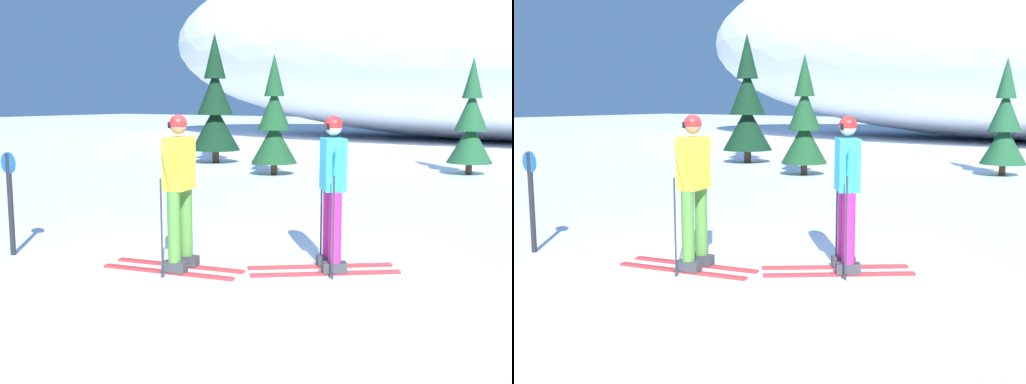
% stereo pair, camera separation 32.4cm
% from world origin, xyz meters
% --- Properties ---
extents(ground_plane, '(120.00, 120.00, 0.00)m').
position_xyz_m(ground_plane, '(0.00, 0.00, 0.00)').
color(ground_plane, white).
extents(skier_yellow_jacket, '(1.74, 0.79, 1.85)m').
position_xyz_m(skier_yellow_jacket, '(-0.55, -0.05, 0.97)').
color(skier_yellow_jacket, red).
rests_on(skier_yellow_jacket, ground).
extents(skier_cyan_jacket, '(1.66, 1.42, 1.84)m').
position_xyz_m(skier_cyan_jacket, '(0.96, 0.90, 0.96)').
color(skier_cyan_jacket, red).
rests_on(skier_cyan_jacket, ground).
extents(pine_tree_far_left, '(1.58, 1.58, 4.10)m').
position_xyz_m(pine_tree_far_left, '(-7.72, 10.47, 1.71)').
color(pine_tree_far_left, '#47301E').
rests_on(pine_tree_far_left, ground).
extents(pine_tree_center_left, '(1.24, 1.24, 3.22)m').
position_xyz_m(pine_tree_center_left, '(-4.49, 8.72, 1.35)').
color(pine_tree_center_left, '#47301E').
rests_on(pine_tree_center_left, ground).
extents(pine_tree_center, '(1.21, 1.21, 3.14)m').
position_xyz_m(pine_tree_center, '(-0.05, 11.62, 1.31)').
color(pine_tree_center, '#47301E').
rests_on(pine_tree_center, ground).
extents(trail_marker_post, '(0.28, 0.07, 1.35)m').
position_xyz_m(trail_marker_post, '(-2.90, -0.63, 0.77)').
color(trail_marker_post, black).
rests_on(trail_marker_post, ground).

